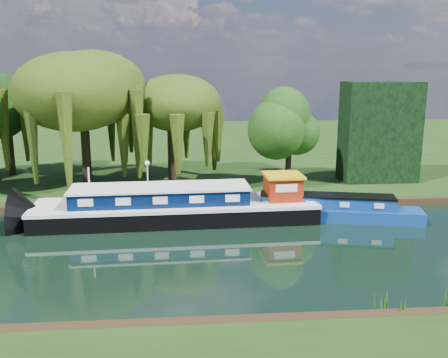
{
  "coord_description": "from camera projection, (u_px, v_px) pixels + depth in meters",
  "views": [
    {
      "loc": [
        3.18,
        -25.11,
        9.67
      ],
      "look_at": [
        5.62,
        5.01,
        2.8
      ],
      "focal_mm": 40.0,
      "sensor_mm": 36.0,
      "label": 1
    }
  ],
  "objects": [
    {
      "name": "ground",
      "position": [
        126.0,
        254.0,
        26.3
      ],
      "size": [
        120.0,
        120.0,
        0.0
      ],
      "primitive_type": "plane",
      "color": "black"
    },
    {
      "name": "narrowboat",
      "position": [
        326.0,
        210.0,
        32.15
      ],
      "size": [
        12.14,
        4.54,
        1.75
      ],
      "rotation": [
        0.0,
        0.0,
        -0.22
      ],
      "color": "navy",
      "rests_on": "ground"
    },
    {
      "name": "dutch_barge",
      "position": [
        179.0,
        207.0,
        31.67
      ],
      "size": [
        17.95,
        4.68,
        3.76
      ],
      "rotation": [
        0.0,
        0.0,
        0.04
      ],
      "color": "black",
      "rests_on": "ground"
    },
    {
      "name": "reeds_near",
      "position": [
        282.0,
        306.0,
        19.35
      ],
      "size": [
        33.7,
        1.5,
        1.1
      ],
      "color": "#174111",
      "rests_on": "ground"
    },
    {
      "name": "willow_right",
      "position": [
        171.0,
        112.0,
        39.31
      ],
      "size": [
        6.34,
        6.34,
        7.72
      ],
      "color": "black",
      "rests_on": "far_bank"
    },
    {
      "name": "tree_far_right",
      "position": [
        289.0,
        128.0,
        38.38
      ],
      "size": [
        4.03,
        4.03,
        6.59
      ],
      "color": "black",
      "rests_on": "far_bank"
    },
    {
      "name": "willow_left",
      "position": [
        82.0,
        93.0,
        38.28
      ],
      "size": [
        8.28,
        8.28,
        9.92
      ],
      "color": "black",
      "rests_on": "far_bank"
    },
    {
      "name": "far_bank",
      "position": [
        157.0,
        147.0,
        59.29
      ],
      "size": [
        120.0,
        52.0,
        0.45
      ],
      "primitive_type": "cube",
      "color": "black",
      "rests_on": "ground"
    },
    {
      "name": "lamppost",
      "position": [
        147.0,
        169.0,
        36.01
      ],
      "size": [
        0.36,
        0.36,
        2.56
      ],
      "color": "silver",
      "rests_on": "far_bank"
    },
    {
      "name": "white_cruiser",
      "position": [
        380.0,
        217.0,
        32.76
      ],
      "size": [
        3.12,
        2.91,
        1.33
      ],
      "primitive_type": "imported",
      "rotation": [
        0.0,
        0.0,
        1.92
      ],
      "color": "silver",
      "rests_on": "ground"
    },
    {
      "name": "conifer_hedge",
      "position": [
        379.0,
        132.0,
        40.41
      ],
      "size": [
        6.0,
        3.0,
        8.0
      ],
      "primitive_type": "cube",
      "color": "black",
      "rests_on": "far_bank"
    },
    {
      "name": "mooring_posts",
      "position": [
        131.0,
        196.0,
        34.21
      ],
      "size": [
        19.16,
        0.16,
        1.0
      ],
      "color": "silver",
      "rests_on": "far_bank"
    },
    {
      "name": "tree_far_mid",
      "position": [
        7.0,
        109.0,
        42.33
      ],
      "size": [
        4.96,
        4.96,
        8.12
      ],
      "color": "black",
      "rests_on": "far_bank"
    }
  ]
}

